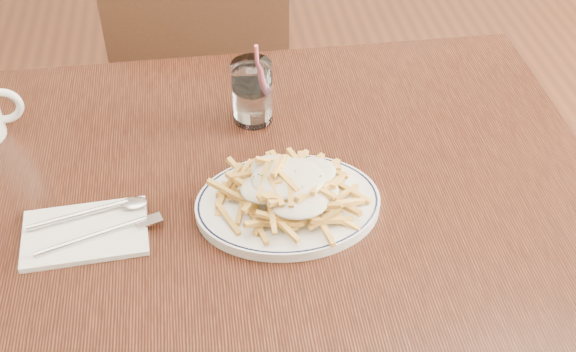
{
  "coord_description": "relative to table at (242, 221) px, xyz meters",
  "views": [
    {
      "loc": [
        -0.04,
        -0.86,
        1.55
      ],
      "look_at": [
        0.07,
        -0.06,
        0.82
      ],
      "focal_mm": 45.0,
      "sensor_mm": 36.0,
      "label": 1
    }
  ],
  "objects": [
    {
      "name": "loaded_fries",
      "position": [
        0.07,
        -0.06,
        0.13
      ],
      "size": [
        0.25,
        0.22,
        0.06
      ],
      "color": "gold",
      "rests_on": "fries_plate"
    },
    {
      "name": "chair_far",
      "position": [
        -0.05,
        0.78,
        -0.13
      ],
      "size": [
        0.45,
        0.45,
        0.95
      ],
      "color": "black",
      "rests_on": "ground"
    },
    {
      "name": "napkin",
      "position": [
        -0.24,
        -0.07,
        0.08
      ],
      "size": [
        0.19,
        0.13,
        0.01
      ],
      "primitive_type": "cube",
      "rotation": [
        0.0,
        0.0,
        0.06
      ],
      "color": "white",
      "rests_on": "table"
    },
    {
      "name": "table",
      "position": [
        0.0,
        0.0,
        0.0
      ],
      "size": [
        1.2,
        0.8,
        0.75
      ],
      "color": "black",
      "rests_on": "ground"
    },
    {
      "name": "fries_plate",
      "position": [
        0.07,
        -0.06,
        0.09
      ],
      "size": [
        0.35,
        0.33,
        0.02
      ],
      "color": "white",
      "rests_on": "table"
    },
    {
      "name": "water_glass",
      "position": [
        0.04,
        0.18,
        0.13
      ],
      "size": [
        0.07,
        0.07,
        0.16
      ],
      "color": "white",
      "rests_on": "table"
    },
    {
      "name": "cutlery",
      "position": [
        -0.24,
        -0.07,
        0.09
      ],
      "size": [
        0.21,
        0.13,
        0.01
      ],
      "color": "silver",
      "rests_on": "napkin"
    }
  ]
}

